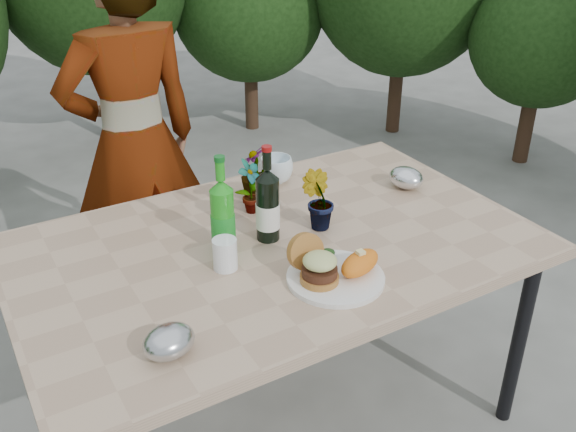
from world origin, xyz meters
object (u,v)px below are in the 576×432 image
person (134,143)px  dinner_plate (336,278)px  wine_bottle (268,206)px  patio_table (275,257)px

person → dinner_plate: bearing=95.9°
wine_bottle → person: (-0.15, 0.87, -0.07)m
dinner_plate → wine_bottle: (-0.05, 0.30, 0.11)m
patio_table → wine_bottle: wine_bottle is taller
wine_bottle → person: person is taller
dinner_plate → person: size_ratio=0.18×
patio_table → dinner_plate: (0.04, -0.27, 0.06)m
dinner_plate → person: (-0.20, 1.17, 0.04)m
patio_table → person: size_ratio=1.01×
dinner_plate → wine_bottle: bearing=99.9°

